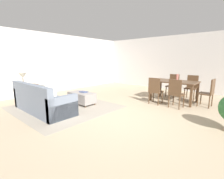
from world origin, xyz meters
The scene contains 16 objects.
ground_plane centered at (0.00, 0.00, 0.00)m, with size 10.80×10.80×0.00m, color tan.
wall_back centered at (0.00, 5.00, 1.35)m, with size 9.00×0.12×2.70m, color beige.
wall_left centered at (-4.50, 0.50, 1.35)m, with size 0.12×11.00×2.70m, color beige.
area_rug centered at (-1.91, -0.45, 0.00)m, with size 3.00×2.80×0.01m, color gray.
couch centered at (-2.01, -1.12, 0.30)m, with size 2.24×0.85×0.86m.
ottoman_table centered at (-1.80, 0.18, 0.23)m, with size 0.98×0.51×0.40m.
side_table centered at (-3.43, -1.08, 0.44)m, with size 0.40×0.40×0.55m.
table_lamp centered at (-3.43, -1.08, 0.96)m, with size 0.26×0.26×0.53m.
dining_table centered at (0.48, 2.65, 0.67)m, with size 1.54×0.94×0.76m.
dining_chair_near_left centered at (0.14, 1.82, 0.52)m, with size 0.41×0.41×0.92m.
dining_chair_near_right centered at (0.84, 1.82, 0.52)m, with size 0.42×0.42×0.92m.
dining_chair_far_left centered at (0.14, 3.46, 0.52)m, with size 0.43×0.43×0.92m.
dining_chair_far_right centered at (0.86, 3.47, 0.52)m, with size 0.41×0.41×0.92m.
dining_chair_head_east centered at (1.60, 2.64, 0.52)m, with size 0.42×0.42×0.92m.
vase_centerpiece centered at (0.57, 2.63, 0.89)m, with size 0.08×0.08×0.25m, color #B26659.
book_on_ottoman centered at (-1.77, 0.25, 0.42)m, with size 0.26×0.20×0.03m, color #3F4C72.
Camera 1 is at (2.57, -3.21, 1.53)m, focal length 25.65 mm.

